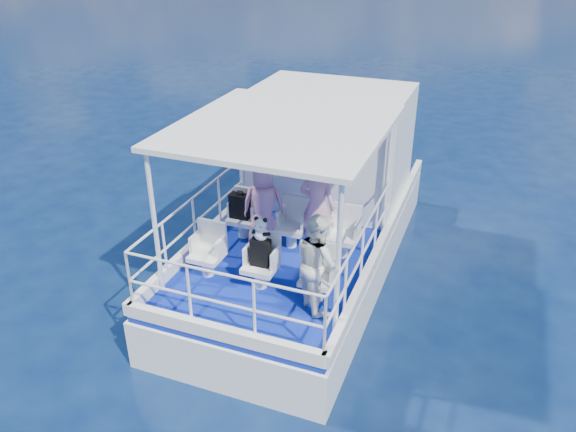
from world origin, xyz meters
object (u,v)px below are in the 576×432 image
(passenger_stbd_aft, at_px, (317,262))
(panda, at_px, (261,229))
(passenger_port_fwd, at_px, (264,205))
(backpack_center, at_px, (261,252))

(passenger_stbd_aft, distance_m, panda, 0.97)
(passenger_port_fwd, xyz_separation_m, passenger_stbd_aft, (1.38, -1.33, -0.01))
(passenger_port_fwd, distance_m, backpack_center, 1.27)
(backpack_center, bearing_deg, passenger_port_fwd, 110.96)
(passenger_port_fwd, relative_size, panda, 4.11)
(passenger_stbd_aft, bearing_deg, panda, 34.66)
(backpack_center, xyz_separation_m, panda, (0.01, 0.01, 0.39))
(panda, bearing_deg, backpack_center, -150.65)
(passenger_stbd_aft, distance_m, backpack_center, 0.95)
(passenger_stbd_aft, relative_size, panda, 4.03)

